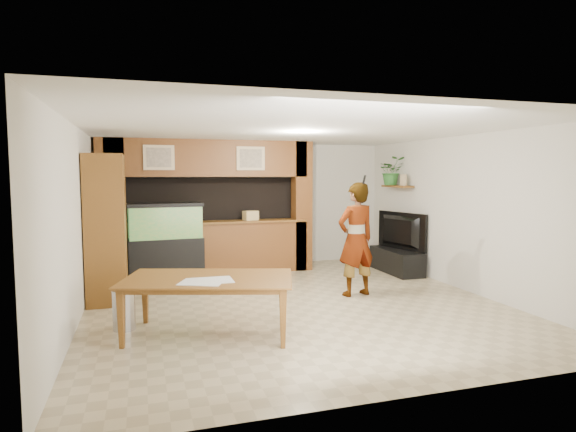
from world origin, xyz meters
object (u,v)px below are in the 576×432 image
object	(u,v)px
pantry_cabinet	(106,228)
television	(397,231)
person	(356,239)
aquarium	(166,244)
dining_table	(208,307)

from	to	relation	value
pantry_cabinet	television	bearing A→B (deg)	6.65
person	television	bearing A→B (deg)	-148.20
pantry_cabinet	aquarium	bearing A→B (deg)	47.12
person	dining_table	xyz separation A→B (m)	(-2.54, -1.27, -0.56)
person	dining_table	bearing A→B (deg)	15.96
pantry_cabinet	aquarium	distance (m)	1.42
television	aquarium	bearing A→B (deg)	71.34
dining_table	television	bearing A→B (deg)	50.12
television	person	size ratio (longest dim) A/B	0.71
dining_table	aquarium	bearing A→B (deg)	113.08
pantry_cabinet	television	distance (m)	5.39
pantry_cabinet	person	size ratio (longest dim) A/B	1.23
pantry_cabinet	dining_table	distance (m)	2.54
aquarium	person	world-z (taller)	person
pantry_cabinet	dining_table	world-z (taller)	pantry_cabinet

